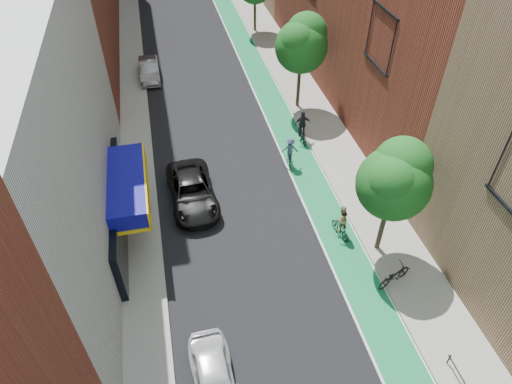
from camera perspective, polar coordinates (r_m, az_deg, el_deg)
bike_lane at (r=35.26m, az=1.66°, el=11.93°), size 2.00×68.00×0.01m
sidewalk_left at (r=34.44m, az=-14.95°, el=9.79°), size 2.00×68.00×0.15m
sidewalk_right at (r=35.86m, az=5.63°, el=12.42°), size 3.00×68.00×0.15m
tree_near at (r=20.99m, az=17.04°, el=1.61°), size 3.40×3.36×6.42m
tree_mid at (r=31.79m, az=5.78°, el=18.10°), size 3.55×3.53×6.74m
parked_car_white at (r=18.82m, az=-5.26°, el=-22.38°), size 1.78×4.16×1.40m
parked_car_black at (r=25.57m, az=-7.98°, el=0.10°), size 2.68×5.40×1.47m
parked_car_silver at (r=38.36m, az=-13.19°, el=14.65°), size 1.49×4.25×1.40m
cyclist_lane_near at (r=23.82m, az=10.56°, el=-3.87°), size 0.88×1.59×1.90m
cyclist_lane_mid at (r=30.10m, az=5.82°, el=7.72°), size 1.07×1.84×2.14m
cyclist_lane_far at (r=27.90m, az=4.27°, el=4.93°), size 1.13×1.53×1.93m
parked_bike_far at (r=22.37m, az=16.89°, el=-9.97°), size 2.01×1.29×1.00m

